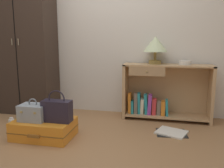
{
  "coord_description": "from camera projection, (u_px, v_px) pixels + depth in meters",
  "views": [
    {
      "loc": [
        0.86,
        -2.05,
        1.11
      ],
      "look_at": [
        0.23,
        0.84,
        0.55
      ],
      "focal_mm": 38.6,
      "sensor_mm": 36.0,
      "label": 1
    }
  ],
  "objects": [
    {
      "name": "handbag",
      "position": [
        57.0,
        110.0,
        2.64
      ],
      "size": [
        0.32,
        0.14,
        0.35
      ],
      "color": "#231E2D",
      "rests_on": "suitcase_large"
    },
    {
      "name": "train_case",
      "position": [
        33.0,
        112.0,
        2.69
      ],
      "size": [
        0.29,
        0.22,
        0.25
      ],
      "color": "#8E99A3",
      "rests_on": "suitcase_large"
    },
    {
      "name": "back_wall",
      "position": [
        107.0,
        26.0,
        3.55
      ],
      "size": [
        6.4,
        0.1,
        2.6
      ],
      "primitive_type": "cube",
      "color": "silver",
      "rests_on": "ground_plane"
    },
    {
      "name": "bookshelf",
      "position": [
        162.0,
        93.0,
        3.34
      ],
      "size": [
        1.19,
        0.33,
        0.77
      ],
      "color": "tan",
      "rests_on": "ground_plane"
    },
    {
      "name": "wardrobe",
      "position": [
        25.0,
        42.0,
        3.56
      ],
      "size": [
        0.86,
        0.47,
        2.13
      ],
      "color": "#33261E",
      "rests_on": "ground_plane"
    },
    {
      "name": "table_lamp",
      "position": [
        155.0,
        45.0,
        3.26
      ],
      "size": [
        0.33,
        0.33,
        0.37
      ],
      "color": "olive",
      "rests_on": "bookshelf"
    },
    {
      "name": "bowl",
      "position": [
        185.0,
        63.0,
        3.2
      ],
      "size": [
        0.16,
        0.16,
        0.05
      ],
      "primitive_type": "cylinder",
      "color": "silver",
      "rests_on": "bookshelf"
    },
    {
      "name": "bottle",
      "position": [
        12.0,
        125.0,
        2.93
      ],
      "size": [
        0.07,
        0.07,
        0.17
      ],
      "color": "white",
      "rests_on": "ground_plane"
    },
    {
      "name": "open_book_on_floor",
      "position": [
        171.0,
        132.0,
        2.87
      ],
      "size": [
        0.41,
        0.38,
        0.02
      ],
      "color": "white",
      "rests_on": "ground_plane"
    },
    {
      "name": "suitcase_large",
      "position": [
        44.0,
        128.0,
        2.74
      ],
      "size": [
        0.66,
        0.46,
        0.21
      ],
      "color": "orange",
      "rests_on": "ground_plane"
    },
    {
      "name": "ground_plane",
      "position": [
        71.0,
        154.0,
        2.35
      ],
      "size": [
        9.0,
        9.0,
        0.0
      ],
      "primitive_type": "plane",
      "color": "#9E7047"
    }
  ]
}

